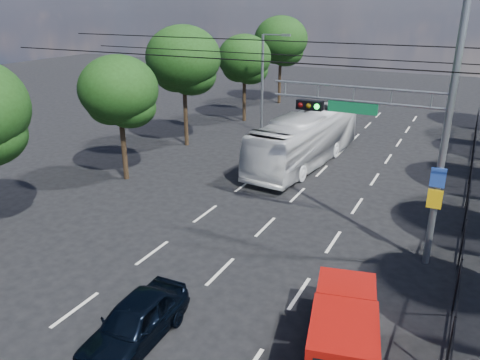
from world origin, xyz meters
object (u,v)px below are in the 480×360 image
Objects in this scene: red_pickup at (343,328)px; signal_mast at (409,121)px; white_bus at (305,139)px; navy_hatchback at (135,322)px; white_van at (283,143)px.

signal_mast is at bearing 87.55° from red_pickup.
navy_hatchback is at bearing -81.55° from white_bus.
navy_hatchback is (-5.35, -2.06, -0.26)m from red_pickup.
signal_mast is 14.20m from white_van.
white_bus is at bearing 127.03° from signal_mast.
white_bus is (-6.39, 15.06, 0.58)m from red_pickup.
red_pickup is 16.37m from white_bus.
signal_mast reaches higher than white_van.
signal_mast is 11.66m from white_bus.
signal_mast is at bearing -57.43° from white_van.
signal_mast is 11.02m from navy_hatchback.
signal_mast is 2.42× the size of white_van.
white_bus is at bearing 112.97° from red_pickup.
signal_mast reaches higher than red_pickup.
white_bus is at bearing 91.27° from navy_hatchback.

